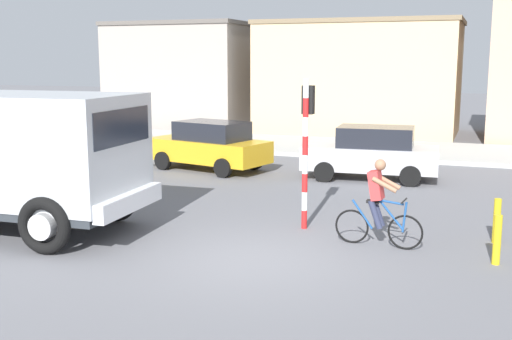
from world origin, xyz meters
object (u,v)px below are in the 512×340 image
object	(u,v)px
car_white_mid	(371,152)
bollard_far	(497,221)
car_red_near	(209,145)
traffic_light_pole	(306,133)
cyclist	(378,203)
bollard_near	(497,240)
truck_foreground	(14,153)

from	to	relation	value
car_white_mid	bollard_far	xyz separation A→B (m)	(3.54, -5.88, -0.37)
car_red_near	traffic_light_pole	bearing A→B (deg)	-49.80
car_red_near	bollard_far	bearing A→B (deg)	-32.68
cyclist	traffic_light_pole	distance (m)	2.24
cyclist	car_white_mid	xyz separation A→B (m)	(-1.37, 6.92, -0.05)
traffic_light_pole	car_red_near	xyz separation A→B (m)	(-4.93, 5.83, -1.25)
bollard_far	car_red_near	bearing A→B (deg)	147.32
bollard_near	truck_foreground	bearing A→B (deg)	-173.29
cyclist	car_red_near	size ratio (longest dim) A/B	0.40
cyclist	bollard_near	size ratio (longest dim) A/B	1.92
traffic_light_pole	bollard_near	world-z (taller)	traffic_light_pole
truck_foreground	bollard_near	bearing A→B (deg)	6.71
bollard_far	bollard_near	bearing A→B (deg)	-90.00
cyclist	bollard_near	bearing A→B (deg)	-9.61
truck_foreground	car_white_mid	world-z (taller)	truck_foreground
cyclist	bollard_far	xyz separation A→B (m)	(2.17, 1.03, -0.41)
traffic_light_pole	bollard_far	distance (m)	4.19
traffic_light_pole	bollard_near	xyz separation A→B (m)	(3.86, -1.21, -1.62)
traffic_light_pole	bollard_far	size ratio (longest dim) A/B	3.56
truck_foreground	traffic_light_pole	distance (m)	6.14
truck_foreground	traffic_light_pole	xyz separation A→B (m)	(5.66, 2.33, 0.40)
car_white_mid	bollard_far	bearing A→B (deg)	-59.00
truck_foreground	cyclist	size ratio (longest dim) A/B	3.20
cyclist	car_red_near	xyz separation A→B (m)	(-6.62, 6.67, -0.05)
car_white_mid	bollard_far	world-z (taller)	car_white_mid
cyclist	car_red_near	world-z (taller)	cyclist
car_red_near	bollard_far	xyz separation A→B (m)	(8.79, -5.64, -0.37)
car_red_near	bollard_far	distance (m)	10.45
traffic_light_pole	bollard_near	size ratio (longest dim) A/B	3.56
traffic_light_pole	bollard_far	xyz separation A→B (m)	(3.86, 0.19, -1.62)
cyclist	truck_foreground	bearing A→B (deg)	-168.58
bollard_near	car_red_near	bearing A→B (deg)	141.31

